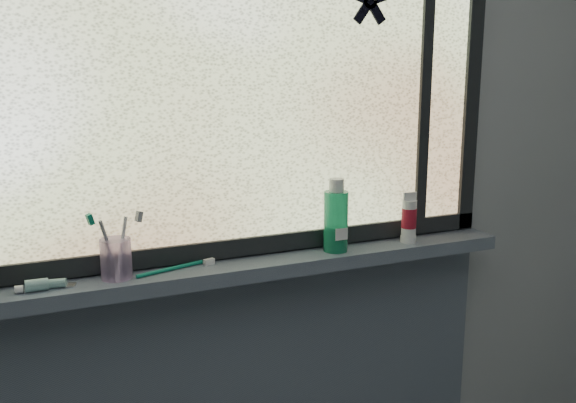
# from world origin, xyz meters

# --- Properties ---
(wall_back) EXTENTS (3.00, 0.01, 2.50)m
(wall_back) POSITION_xyz_m (0.00, 1.30, 1.25)
(wall_back) COLOR #9EA3A8
(wall_back) RESTS_ON ground
(windowsill) EXTENTS (1.62, 0.14, 0.04)m
(windowsill) POSITION_xyz_m (0.00, 1.23, 1.00)
(windowsill) COLOR slate
(windowsill) RESTS_ON wall_back
(window_pane) EXTENTS (1.50, 0.01, 1.00)m
(window_pane) POSITION_xyz_m (0.00, 1.28, 1.53)
(window_pane) COLOR silver
(window_pane) RESTS_ON wall_back
(frame_bottom) EXTENTS (1.60, 0.03, 0.05)m
(frame_bottom) POSITION_xyz_m (0.00, 1.28, 1.05)
(frame_bottom) COLOR black
(frame_bottom) RESTS_ON windowsill
(frame_right) EXTENTS (0.05, 0.03, 1.10)m
(frame_right) POSITION_xyz_m (0.78, 1.28, 1.53)
(frame_right) COLOR black
(frame_right) RESTS_ON wall_back
(frame_mullion) EXTENTS (0.03, 0.03, 1.00)m
(frame_mullion) POSITION_xyz_m (0.60, 1.28, 1.53)
(frame_mullion) COLOR black
(frame_mullion) RESTS_ON wall_back
(starfish_sticker) EXTENTS (0.15, 0.02, 0.15)m
(starfish_sticker) POSITION_xyz_m (0.40, 1.27, 1.72)
(starfish_sticker) COLOR black
(starfish_sticker) RESTS_ON window_pane
(toothpaste_tube) EXTENTS (0.17, 0.05, 0.03)m
(toothpaste_tube) POSITION_xyz_m (-0.51, 1.21, 1.03)
(toothpaste_tube) COLOR silver
(toothpaste_tube) RESTS_ON windowsill
(toothbrush_cup) EXTENTS (0.10, 0.10, 0.10)m
(toothbrush_cup) POSITION_xyz_m (-0.34, 1.23, 1.07)
(toothbrush_cup) COLOR #D0AFE7
(toothbrush_cup) RESTS_ON windowsill
(toothbrush_lying) EXTENTS (0.24, 0.09, 0.02)m
(toothbrush_lying) POSITION_xyz_m (-0.20, 1.23, 1.03)
(toothbrush_lying) COLOR #0D7B5F
(toothbrush_lying) RESTS_ON windowsill
(mouthwash_bottle) EXTENTS (0.08, 0.08, 0.17)m
(mouthwash_bottle) POSITION_xyz_m (0.28, 1.22, 1.13)
(mouthwash_bottle) COLOR #1FA36F
(mouthwash_bottle) RESTS_ON windowsill
(cream_tube) EXTENTS (0.05, 0.05, 0.11)m
(cream_tube) POSITION_xyz_m (0.52, 1.22, 1.10)
(cream_tube) COLOR silver
(cream_tube) RESTS_ON windowsill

